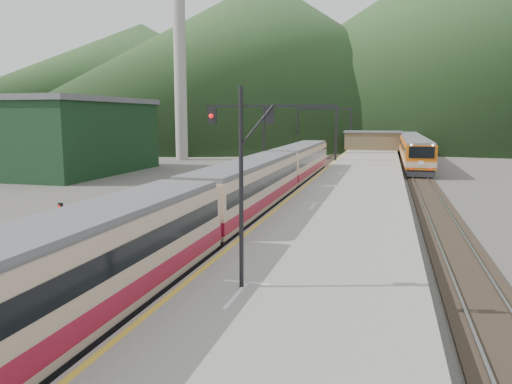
# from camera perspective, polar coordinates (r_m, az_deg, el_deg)

# --- Properties ---
(track_main) EXTENTS (2.60, 200.00, 0.23)m
(track_main) POSITION_cam_1_polar(r_m,az_deg,el_deg) (49.17, 5.16, 1.12)
(track_main) COLOR black
(track_main) RESTS_ON ground
(track_far) EXTENTS (2.60, 200.00, 0.23)m
(track_far) POSITION_cam_1_polar(r_m,az_deg,el_deg) (50.24, -0.47, 1.31)
(track_far) COLOR black
(track_far) RESTS_ON ground
(track_second) EXTENTS (2.60, 200.00, 0.23)m
(track_second) POSITION_cam_1_polar(r_m,az_deg,el_deg) (48.61, 18.65, 0.61)
(track_second) COLOR black
(track_second) RESTS_ON ground
(platform) EXTENTS (8.00, 100.00, 1.00)m
(platform) POSITION_cam_1_polar(r_m,az_deg,el_deg) (46.52, 11.57, 1.09)
(platform) COLOR gray
(platform) RESTS_ON ground
(gantry_near) EXTENTS (9.55, 0.25, 8.00)m
(gantry_near) POSITION_cam_1_polar(r_m,az_deg,el_deg) (64.03, 4.98, 7.80)
(gantry_near) COLOR black
(gantry_near) RESTS_ON ground
(gantry_far) EXTENTS (9.55, 0.25, 8.00)m
(gantry_far) POSITION_cam_1_polar(r_m,az_deg,el_deg) (88.76, 7.78, 7.96)
(gantry_far) COLOR black
(gantry_far) RESTS_ON ground
(warehouse) EXTENTS (14.50, 20.50, 8.60)m
(warehouse) POSITION_cam_1_polar(r_m,az_deg,el_deg) (61.79, -21.11, 6.05)
(warehouse) COLOR black
(warehouse) RESTS_ON ground
(smokestack) EXTENTS (1.80, 1.80, 30.00)m
(smokestack) POSITION_cam_1_polar(r_m,az_deg,el_deg) (76.76, -8.69, 14.90)
(smokestack) COLOR #9E998E
(smokestack) RESTS_ON ground
(station_shed) EXTENTS (9.40, 4.40, 3.10)m
(station_shed) POSITION_cam_1_polar(r_m,az_deg,el_deg) (86.20, 13.19, 5.79)
(station_shed) COLOR brown
(station_shed) RESTS_ON platform
(hill_a) EXTENTS (180.00, 180.00, 60.00)m
(hill_a) POSITION_cam_1_polar(r_m,az_deg,el_deg) (205.20, 1.20, 15.18)
(hill_a) COLOR #2A4B20
(hill_a) RESTS_ON ground
(hill_b) EXTENTS (220.00, 220.00, 75.00)m
(hill_b) POSITION_cam_1_polar(r_m,az_deg,el_deg) (241.08, 20.68, 15.46)
(hill_b) COLOR #2A4B20
(hill_b) RESTS_ON ground
(hill_d) EXTENTS (200.00, 200.00, 55.00)m
(hill_d) POSITION_cam_1_polar(r_m,az_deg,el_deg) (280.01, -12.77, 12.70)
(hill_d) COLOR #2A4B20
(hill_d) RESTS_ON ground
(main_train) EXTENTS (2.70, 55.47, 3.30)m
(main_train) POSITION_cam_1_polar(r_m,az_deg,el_deg) (30.77, -0.70, 0.07)
(main_train) COLOR tan
(main_train) RESTS_ON track_main
(second_train) EXTENTS (3.08, 41.98, 3.77)m
(second_train) POSITION_cam_1_polar(r_m,az_deg,el_deg) (74.92, 17.43, 4.89)
(second_train) COLOR #C9580C
(second_train) RESTS_ON track_second
(signal_mast) EXTENTS (2.20, 0.37, 6.36)m
(signal_mast) POSITION_cam_1_polar(r_m,az_deg,el_deg) (15.54, -1.72, 2.93)
(signal_mast) COLOR black
(signal_mast) RESTS_ON platform
(short_signal_a) EXTENTS (0.25, 0.20, 2.27)m
(short_signal_a) POSITION_cam_1_polar(r_m,az_deg,el_deg) (20.49, -20.22, -5.99)
(short_signal_a) COLOR black
(short_signal_a) RESTS_ON ground
(short_signal_b) EXTENTS (0.26, 0.22, 2.27)m
(short_signal_b) POSITION_cam_1_polar(r_m,az_deg,el_deg) (40.83, -1.90, 1.59)
(short_signal_b) COLOR black
(short_signal_b) RESTS_ON ground
(short_signal_c) EXTENTS (0.26, 0.22, 2.27)m
(short_signal_c) POSITION_cam_1_polar(r_m,az_deg,el_deg) (26.33, -21.37, -2.89)
(short_signal_c) COLOR black
(short_signal_c) RESTS_ON ground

